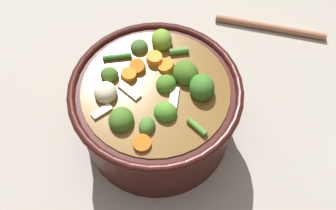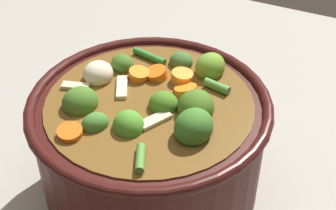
# 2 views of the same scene
# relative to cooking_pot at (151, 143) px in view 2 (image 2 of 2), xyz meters

# --- Properties ---
(ground_plane) EXTENTS (1.10, 1.10, 0.00)m
(ground_plane) POSITION_rel_cooking_pot_xyz_m (-0.00, 0.00, -0.08)
(ground_plane) COLOR #9E998E
(cooking_pot) EXTENTS (0.27, 0.27, 0.17)m
(cooking_pot) POSITION_rel_cooking_pot_xyz_m (0.00, 0.00, 0.00)
(cooking_pot) COLOR #38110F
(cooking_pot) RESTS_ON ground_plane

